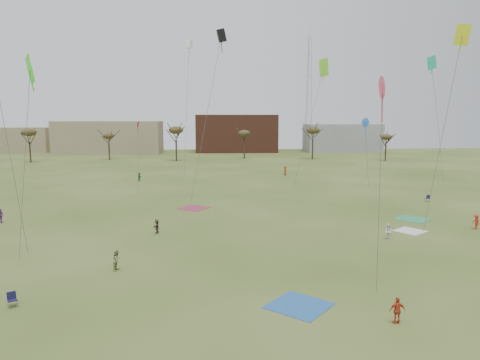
{
  "coord_description": "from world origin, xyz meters",
  "views": [
    {
      "loc": [
        -2.35,
        -27.95,
        11.09
      ],
      "look_at": [
        0.0,
        12.0,
        5.5
      ],
      "focal_mm": 33.48,
      "sensor_mm": 36.0,
      "label": 1
    }
  ],
  "objects": [
    {
      "name": "spectator_fore_b",
      "position": [
        -9.48,
        4.09,
        0.76
      ],
      "size": [
        0.72,
        0.84,
        1.52
      ],
      "primitive_type": "imported",
      "rotation": [
        0.0,
        0.0,
        1.36
      ],
      "color": "#8C8B59",
      "rests_on": "ground"
    },
    {
      "name": "blanket_olive",
      "position": [
        19.47,
        19.05,
        0.0
      ],
      "size": [
        4.48,
        4.48,
        0.03
      ],
      "primitive_type": "cube",
      "rotation": [
        0.0,
        0.0,
        0.74
      ],
      "color": "#369760",
      "rests_on": "ground"
    },
    {
      "name": "blanket_blue",
      "position": [
        2.65,
        -2.91,
        0.0
      ],
      "size": [
        4.55,
        4.55,
        0.03
      ],
      "primitive_type": "cube",
      "rotation": [
        0.0,
        0.0,
        0.86
      ],
      "color": "#2863AD",
      "rests_on": "ground"
    },
    {
      "name": "camp_chair_right",
      "position": [
        26.04,
        29.15,
        0.26
      ],
      "size": [
        0.74,
        0.73,
        0.87
      ],
      "rotation": [
        0.0,
        0.0,
        5.34
      ],
      "color": "#1A163D",
      "rests_on": "ground"
    },
    {
      "name": "tree_line",
      "position": [
        -2.85,
        79.12,
        7.09
      ],
      "size": [
        117.44,
        49.32,
        8.91
      ],
      "color": "#3A2B1E",
      "rests_on": "ground"
    },
    {
      "name": "spectator_mid_d",
      "position": [
        -25.03,
        19.94,
        0.76
      ],
      "size": [
        0.54,
        0.94,
        1.51
      ],
      "primitive_type": "imported",
      "rotation": [
        0.0,
        0.0,
        1.36
      ],
      "color": "#8A3D93",
      "rests_on": "ground"
    },
    {
      "name": "flyer_far_b",
      "position": [
        11.47,
        57.62,
        0.91
      ],
      "size": [
        0.86,
        1.04,
        1.83
      ],
      "primitive_type": "imported",
      "rotation": [
        0.0,
        0.0,
        1.2
      ],
      "color": "#9C491A",
      "rests_on": "ground"
    },
    {
      "name": "flyer_mid_b",
      "position": [
        23.86,
        14.36,
        0.77
      ],
      "size": [
        0.67,
        1.05,
        1.55
      ],
      "primitive_type": "imported",
      "rotation": [
        0.0,
        0.0,
        4.81
      ],
      "color": "#B73622",
      "rests_on": "ground"
    },
    {
      "name": "flyer_far_a",
      "position": [
        -15.54,
        51.21,
        0.75
      ],
      "size": [
        1.05,
        1.44,
        1.51
      ],
      "primitive_type": "imported",
      "rotation": [
        0.0,
        0.0,
        2.06
      ],
      "color": "#236A28",
      "rests_on": "ground"
    },
    {
      "name": "kites_aloft",
      "position": [
        -0.21,
        27.32,
        18.34
      ],
      "size": [
        70.82,
        52.74,
        22.67
      ],
      "color": "red",
      "rests_on": "ground"
    },
    {
      "name": "camp_chair_left",
      "position": [
        -14.3,
        -2.07,
        0.26
      ],
      "size": [
        0.72,
        0.73,
        0.87
      ],
      "rotation": [
        0.0,
        0.0,
        0.58
      ],
      "color": "#141437",
      "rests_on": "ground"
    },
    {
      "name": "spectator_mid_e",
      "position": [
        13.63,
        11.16,
        0.72
      ],
      "size": [
        0.85,
        0.88,
        1.43
      ],
      "primitive_type": "imported",
      "rotation": [
        0.0,
        0.0,
        5.36
      ],
      "color": "white",
      "rests_on": "ground"
    },
    {
      "name": "building_tan_west",
      "position": [
        -65.0,
        122.0,
        4.0
      ],
      "size": [
        20.0,
        12.0,
        8.0
      ],
      "primitive_type": "cube",
      "color": "#937F60",
      "rests_on": "ground"
    },
    {
      "name": "spectator_fore_c",
      "position": [
        -7.9,
        14.56,
        0.7
      ],
      "size": [
        0.6,
        1.34,
        1.39
      ],
      "primitive_type": "imported",
      "rotation": [
        0.0,
        0.0,
        4.56
      ],
      "color": "#504439",
      "rests_on": "ground"
    },
    {
      "name": "ground",
      "position": [
        0.0,
        0.0,
        0.0
      ],
      "size": [
        260.0,
        260.0,
        0.0
      ],
      "primitive_type": "plane",
      "color": "#384C17",
      "rests_on": "ground"
    },
    {
      "name": "blanket_cream",
      "position": [
        16.92,
        13.94,
        0.0
      ],
      "size": [
        3.55,
        3.55,
        0.03
      ],
      "primitive_type": "cube",
      "rotation": [
        0.0,
        0.0,
        2.22
      ],
      "color": "white",
      "rests_on": "ground"
    },
    {
      "name": "building_brick",
      "position": [
        5.0,
        120.0,
        6.0
      ],
      "size": [
        26.0,
        16.0,
        12.0
      ],
      "primitive_type": "cube",
      "color": "brown",
      "rests_on": "ground"
    },
    {
      "name": "spectator_fore_a",
      "position": [
        7.52,
        -5.51,
        0.75
      ],
      "size": [
        0.88,
        0.38,
        1.49
      ],
      "primitive_type": "imported",
      "rotation": [
        0.0,
        0.0,
        3.16
      ],
      "color": "#C93F22",
      "rests_on": "ground"
    },
    {
      "name": "building_grey",
      "position": [
        40.0,
        118.0,
        4.5
      ],
      "size": [
        24.0,
        12.0,
        9.0
      ],
      "primitive_type": "cube",
      "color": "gray",
      "rests_on": "ground"
    },
    {
      "name": "blanket_plum",
      "position": [
        -4.9,
        26.49,
        0.0
      ],
      "size": [
        4.38,
        4.38,
        0.03
      ],
      "primitive_type": "cube",
      "rotation": [
        0.0,
        0.0,
        2.52
      ],
      "color": "#9B2F4C",
      "rests_on": "ground"
    },
    {
      "name": "radio_tower",
      "position": [
        30.0,
        125.0,
        19.21
      ],
      "size": [
        1.51,
        1.72,
        41.0
      ],
      "color": "#9EA3A8",
      "rests_on": "ground"
    },
    {
      "name": "building_tan",
      "position": [
        -35.0,
        115.0,
        5.0
      ],
      "size": [
        32.0,
        14.0,
        10.0
      ],
      "primitive_type": "cube",
      "color": "#937F60",
      "rests_on": "ground"
    }
  ]
}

